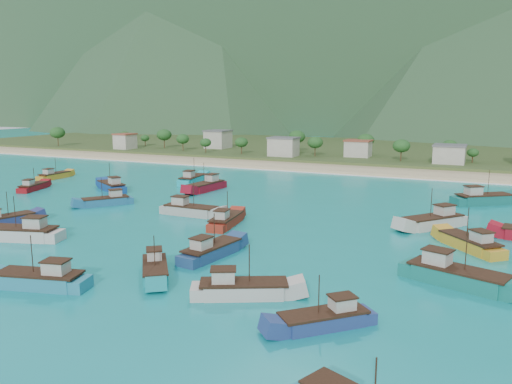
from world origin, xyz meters
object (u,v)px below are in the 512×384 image
at_px(boat_14, 456,277).
at_px(boat_26, 207,187).
at_px(boat_8, 242,290).
at_px(boat_15, 211,252).
at_px(boat_3, 325,321).
at_px(boat_23, 190,211).
at_px(boat_6, 112,187).
at_px(boat_19, 434,222).
at_px(boat_9, 54,176).
at_px(boat_1, 470,244).
at_px(boat_18, 226,221).
at_px(boat_7, 33,187).
at_px(boat_4, 155,270).
at_px(boat_12, 107,202).
at_px(boat_2, 193,180).
at_px(boat_13, 41,281).
at_px(boat_24, 22,234).
at_px(boat_21, 4,221).
at_px(boat_22, 483,200).

height_order(boat_14, boat_26, boat_14).
relative_size(boat_8, boat_15, 0.98).
bearing_deg(boat_26, boat_3, 134.35).
distance_m(boat_15, boat_23, 26.31).
xyz_separation_m(boat_6, boat_19, (73.48, -5.23, 0.06)).
height_order(boat_9, boat_15, boat_15).
xyz_separation_m(boat_1, boat_18, (-38.35, -2.32, -0.04)).
bearing_deg(boat_26, boat_14, 149.54).
bearing_deg(boat_1, boat_18, 141.64).
relative_size(boat_7, boat_14, 0.77).
xyz_separation_m(boat_7, boat_26, (37.96, 17.01, 0.28)).
relative_size(boat_4, boat_12, 0.93).
bearing_deg(boat_19, boat_8, 107.22).
bearing_deg(boat_2, boat_7, -146.80).
bearing_deg(boat_1, boat_12, 135.94).
relative_size(boat_19, boat_23, 1.03).
bearing_deg(boat_1, boat_2, 111.53).
bearing_deg(boat_1, boat_14, -135.65).
xyz_separation_m(boat_1, boat_8, (-21.86, -29.40, -0.02)).
bearing_deg(boat_15, boat_18, 119.94).
relative_size(boat_13, boat_19, 0.98).
bearing_deg(boat_24, boat_23, -46.25).
bearing_deg(boat_4, boat_1, -178.57).
distance_m(boat_4, boat_26, 59.03).
bearing_deg(boat_13, boat_14, -78.88).
relative_size(boat_4, boat_21, 0.85).
relative_size(boat_4, boat_8, 0.85).
bearing_deg(boat_6, boat_15, -96.49).
height_order(boat_8, boat_19, boat_19).
distance_m(boat_8, boat_14, 24.86).
xyz_separation_m(boat_2, boat_23, (19.26, -31.91, -0.04)).
relative_size(boat_12, boat_15, 0.90).
bearing_deg(boat_24, boat_9, 25.71).
bearing_deg(boat_12, boat_3, -174.47).
bearing_deg(boat_4, boat_8, 135.14).
bearing_deg(boat_19, boat_21, 62.30).
height_order(boat_1, boat_2, boat_2).
bearing_deg(boat_3, boat_18, -2.84).
bearing_deg(boat_12, boat_15, -172.83).
bearing_deg(boat_13, boat_18, -23.85).
xyz_separation_m(boat_6, boat_23, (31.21, -14.67, -0.02)).
xyz_separation_m(boat_9, boat_24, (43.66, -47.45, 0.22)).
bearing_deg(boat_9, boat_4, -37.54).
distance_m(boat_3, boat_12, 67.31).
relative_size(boat_1, boat_3, 1.17).
bearing_deg(boat_18, boat_12, 162.62).
height_order(boat_4, boat_13, boat_13).
relative_size(boat_1, boat_21, 0.94).
bearing_deg(boat_23, boat_6, -115.15).
xyz_separation_m(boat_7, boat_22, (97.97, 26.89, 0.35)).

